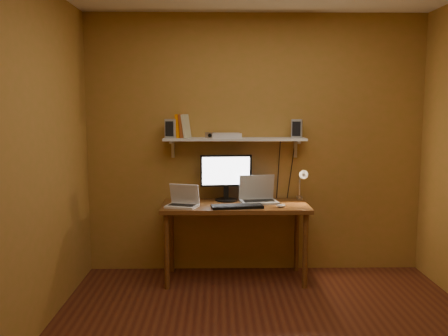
{
  "coord_description": "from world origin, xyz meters",
  "views": [
    {
      "loc": [
        -0.38,
        -3.19,
        1.66
      ],
      "look_at": [
        -0.32,
        1.18,
        1.11
      ],
      "focal_mm": 38.0,
      "sensor_mm": 36.0,
      "label": 1
    }
  ],
  "objects_px": {
    "monitor": "(226,175)",
    "laptop": "(258,195)",
    "wall_shelf": "(235,140)",
    "shelf_camera": "(210,135)",
    "desk": "(235,213)",
    "router": "(226,135)",
    "speaker_right": "(297,129)",
    "speaker_left": "(172,129)",
    "keyboard": "(237,206)",
    "mouse": "(281,206)",
    "desk_lamp": "(302,180)",
    "netbook": "(183,200)"
  },
  "relations": [
    {
      "from": "desk",
      "to": "monitor",
      "type": "bearing_deg",
      "value": 117.25
    },
    {
      "from": "shelf_camera",
      "to": "router",
      "type": "distance_m",
      "value": 0.16
    },
    {
      "from": "laptop",
      "to": "netbook",
      "type": "bearing_deg",
      "value": -172.45
    },
    {
      "from": "monitor",
      "to": "shelf_camera",
      "type": "distance_m",
      "value": 0.43
    },
    {
      "from": "desk_lamp",
      "to": "speaker_right",
      "type": "bearing_deg",
      "value": 122.67
    },
    {
      "from": "keyboard",
      "to": "monitor",
      "type": "bearing_deg",
      "value": 98.42
    },
    {
      "from": "monitor",
      "to": "laptop",
      "type": "distance_m",
      "value": 0.37
    },
    {
      "from": "desk",
      "to": "monitor",
      "type": "relative_size",
      "value": 2.76
    },
    {
      "from": "desk_lamp",
      "to": "speaker_right",
      "type": "xyz_separation_m",
      "value": [
        -0.05,
        0.07,
        0.51
      ]
    },
    {
      "from": "speaker_left",
      "to": "shelf_camera",
      "type": "xyz_separation_m",
      "value": [
        0.38,
        -0.04,
        -0.06
      ]
    },
    {
      "from": "speaker_left",
      "to": "speaker_right",
      "type": "bearing_deg",
      "value": 19.41
    },
    {
      "from": "speaker_left",
      "to": "desk",
      "type": "bearing_deg",
      "value": 2.46
    },
    {
      "from": "desk",
      "to": "keyboard",
      "type": "bearing_deg",
      "value": -86.59
    },
    {
      "from": "shelf_camera",
      "to": "speaker_left",
      "type": "bearing_deg",
      "value": 174.29
    },
    {
      "from": "speaker_right",
      "to": "mouse",
      "type": "bearing_deg",
      "value": -102.85
    },
    {
      "from": "laptop",
      "to": "keyboard",
      "type": "bearing_deg",
      "value": -136.77
    },
    {
      "from": "netbook",
      "to": "desk_lamp",
      "type": "relative_size",
      "value": 0.88
    },
    {
      "from": "speaker_right",
      "to": "shelf_camera",
      "type": "height_order",
      "value": "speaker_right"
    },
    {
      "from": "laptop",
      "to": "speaker_right",
      "type": "xyz_separation_m",
      "value": [
        0.39,
        0.1,
        0.65
      ]
    },
    {
      "from": "desk_lamp",
      "to": "speaker_left",
      "type": "distance_m",
      "value": 1.38
    },
    {
      "from": "monitor",
      "to": "router",
      "type": "xyz_separation_m",
      "value": [
        -0.0,
        0.03,
        0.39
      ]
    },
    {
      "from": "shelf_camera",
      "to": "speaker_right",
      "type": "bearing_deg",
      "value": 3.76
    },
    {
      "from": "desk",
      "to": "monitor",
      "type": "distance_m",
      "value": 0.39
    },
    {
      "from": "wall_shelf",
      "to": "shelf_camera",
      "type": "relative_size",
      "value": 13.96
    },
    {
      "from": "desk",
      "to": "laptop",
      "type": "relative_size",
      "value": 3.65
    },
    {
      "from": "netbook",
      "to": "router",
      "type": "distance_m",
      "value": 0.78
    },
    {
      "from": "monitor",
      "to": "router",
      "type": "distance_m",
      "value": 0.39
    },
    {
      "from": "speaker_left",
      "to": "router",
      "type": "bearing_deg",
      "value": 20.05
    },
    {
      "from": "mouse",
      "to": "desk_lamp",
      "type": "xyz_separation_m",
      "value": [
        0.24,
        0.29,
        0.19
      ]
    },
    {
      "from": "netbook",
      "to": "wall_shelf",
      "type": "bearing_deg",
      "value": 48.96
    },
    {
      "from": "laptop",
      "to": "speaker_left",
      "type": "distance_m",
      "value": 1.07
    },
    {
      "from": "wall_shelf",
      "to": "desk",
      "type": "bearing_deg",
      "value": -90.0
    },
    {
      "from": "desk_lamp",
      "to": "speaker_left",
      "type": "xyz_separation_m",
      "value": [
        -1.28,
        0.05,
        0.51
      ]
    },
    {
      "from": "router",
      "to": "laptop",
      "type": "bearing_deg",
      "value": -16.19
    },
    {
      "from": "monitor",
      "to": "laptop",
      "type": "relative_size",
      "value": 1.32
    },
    {
      "from": "desk",
      "to": "desk_lamp",
      "type": "relative_size",
      "value": 3.73
    },
    {
      "from": "keyboard",
      "to": "speaker_left",
      "type": "xyz_separation_m",
      "value": [
        -0.63,
        0.35,
        0.7
      ]
    },
    {
      "from": "desk",
      "to": "mouse",
      "type": "xyz_separation_m",
      "value": [
        0.42,
        -0.17,
        0.1
      ]
    },
    {
      "from": "monitor",
      "to": "speaker_left",
      "type": "relative_size",
      "value": 2.75
    },
    {
      "from": "speaker_left",
      "to": "desk_lamp",
      "type": "bearing_deg",
      "value": 16.2
    },
    {
      "from": "desk_lamp",
      "to": "speaker_left",
      "type": "height_order",
      "value": "speaker_left"
    },
    {
      "from": "monitor",
      "to": "speaker_left",
      "type": "distance_m",
      "value": 0.71
    },
    {
      "from": "desk",
      "to": "router",
      "type": "xyz_separation_m",
      "value": [
        -0.09,
        0.19,
        0.73
      ]
    },
    {
      "from": "router",
      "to": "wall_shelf",
      "type": "bearing_deg",
      "value": 0.91
    },
    {
      "from": "netbook",
      "to": "shelf_camera",
      "type": "bearing_deg",
      "value": 62.13
    },
    {
      "from": "monitor",
      "to": "desk_lamp",
      "type": "distance_m",
      "value": 0.75
    },
    {
      "from": "speaker_left",
      "to": "router",
      "type": "relative_size",
      "value": 0.64
    },
    {
      "from": "desk",
      "to": "shelf_camera",
      "type": "bearing_deg",
      "value": 149.69
    },
    {
      "from": "speaker_right",
      "to": "router",
      "type": "relative_size",
      "value": 0.63
    },
    {
      "from": "desk",
      "to": "mouse",
      "type": "relative_size",
      "value": 15.88
    }
  ]
}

